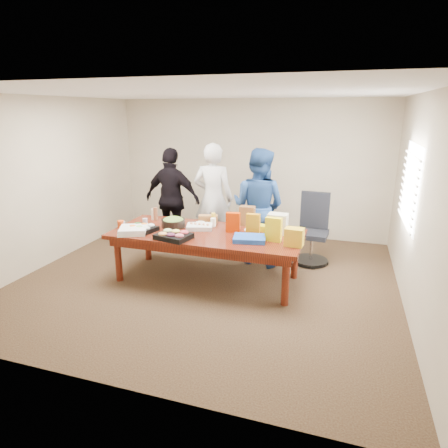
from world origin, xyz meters
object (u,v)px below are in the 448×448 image
(office_chair, at_px, (312,231))
(salad_bowl, at_px, (173,223))
(sheet_cake, at_px, (199,227))
(conference_table, at_px, (207,256))
(person_right, at_px, (258,207))
(person_center, at_px, (213,199))

(office_chair, xyz_separation_m, salad_bowl, (-2.02, -1.03, 0.25))
(office_chair, distance_m, sheet_cake, 1.90)
(conference_table, distance_m, salad_bowl, 0.74)
(person_right, bearing_deg, conference_table, 72.65)
(person_center, bearing_deg, sheet_cake, 95.09)
(person_center, xyz_separation_m, person_right, (0.87, -0.25, -0.02))
(office_chair, relative_size, salad_bowl, 3.09)
(conference_table, relative_size, person_center, 1.44)
(salad_bowl, bearing_deg, person_center, 76.01)
(conference_table, height_order, person_right, person_right)
(person_center, height_order, salad_bowl, person_center)
(person_center, distance_m, salad_bowl, 1.13)
(person_center, relative_size, person_right, 1.02)
(person_center, distance_m, sheet_cake, 1.10)
(person_center, height_order, sheet_cake, person_center)
(person_center, relative_size, sheet_cake, 5.15)
(sheet_cake, bearing_deg, person_right, 32.06)
(office_chair, distance_m, salad_bowl, 2.28)
(conference_table, xyz_separation_m, person_right, (0.55, 0.94, 0.58))
(office_chair, xyz_separation_m, sheet_cake, (-1.60, -1.01, 0.22))
(conference_table, bearing_deg, salad_bowl, 170.21)
(person_center, bearing_deg, conference_table, 101.89)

